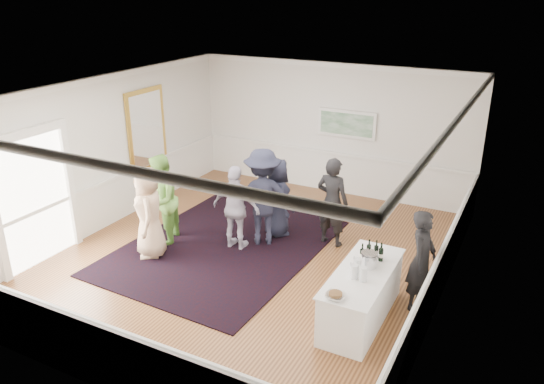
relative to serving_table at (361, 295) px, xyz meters
The scene contains 23 objects.
floor 2.69m from the serving_table, 159.18° to the left, with size 8.00×8.00×0.00m, color #935C30.
ceiling 3.85m from the serving_table, 159.18° to the left, with size 7.00×8.00×0.02m, color white.
wall_left 6.18m from the serving_table, behind, with size 0.02×8.00×3.20m, color white.
wall_right 1.82m from the serving_table, 43.06° to the left, with size 0.02×8.00×3.20m, color white.
wall_back 5.66m from the serving_table, 116.70° to the left, with size 7.00×0.02×3.20m, color white.
wall_front 4.11m from the serving_table, 129.16° to the right, with size 7.00×0.02×3.20m, color white.
wainscoting 2.66m from the serving_table, 159.18° to the left, with size 7.00×8.00×1.00m, color white, non-canonical shape.
mirror 6.50m from the serving_table, 159.29° to the left, with size 0.05×1.25×1.85m.
doorway 6.09m from the serving_table, behind, with size 0.10×1.78×2.56m.
landscape_painting 5.49m from the serving_table, 113.11° to the left, with size 1.44×0.06×0.66m.
area_rug 3.38m from the serving_table, 161.95° to the left, with size 3.50×4.60×0.02m, color black.
serving_table is the anchor object (origin of this frame).
bartender 1.12m from the serving_table, 46.49° to the left, with size 0.61×0.40×1.68m, color black.
guest_tan 4.28m from the serving_table, behind, with size 0.87×0.57×1.79m, color tan.
guest_green 4.46m from the serving_table, behind, with size 0.90×0.70×1.84m, color #6CA642.
guest_lilac 3.19m from the serving_table, 158.40° to the left, with size 1.00×0.42×1.70m, color silver.
guest_dark_a 3.10m from the serving_table, 148.32° to the left, with size 1.28×0.73×1.98m, color #1D1F30.
guest_dark_b 2.62m from the serving_table, 121.87° to the left, with size 0.66×0.44×1.82m, color black.
guest_navy 3.29m from the serving_table, 140.43° to the left, with size 0.80×0.52×1.64m, color #1D1F30.
wine_bottles 0.72m from the serving_table, 88.35° to the left, with size 0.34×0.28×0.31m.
juice_pitchers 0.56m from the serving_table, 97.28° to the right, with size 0.27×0.32×0.24m.
ice_bucket 0.56m from the serving_table, 82.33° to the left, with size 0.26×0.26×0.24m, color silver.
nut_bowl 0.98m from the serving_table, 97.97° to the right, with size 0.29×0.29×0.08m.
Camera 1 is at (4.49, -7.82, 4.92)m, focal length 35.00 mm.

